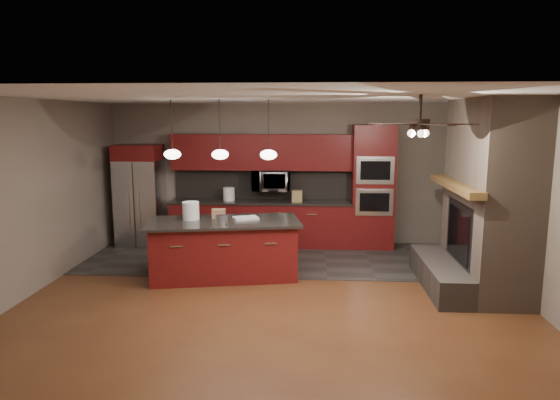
# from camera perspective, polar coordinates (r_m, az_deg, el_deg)

# --- Properties ---
(ground) EXTENTS (7.00, 7.00, 0.00)m
(ground) POSITION_cam_1_polar(r_m,az_deg,el_deg) (7.41, -0.56, -10.54)
(ground) COLOR brown
(ground) RESTS_ON ground
(ceiling) EXTENTS (7.00, 6.00, 0.02)m
(ceiling) POSITION_cam_1_polar(r_m,az_deg,el_deg) (6.96, -0.59, 11.66)
(ceiling) COLOR white
(ceiling) RESTS_ON back_wall
(back_wall) EXTENTS (7.00, 0.02, 2.80)m
(back_wall) POSITION_cam_1_polar(r_m,az_deg,el_deg) (10.02, 0.67, 2.98)
(back_wall) COLOR gray
(back_wall) RESTS_ON ground
(right_wall) EXTENTS (0.02, 6.00, 2.80)m
(right_wall) POSITION_cam_1_polar(r_m,az_deg,el_deg) (7.64, 26.61, -0.08)
(right_wall) COLOR gray
(right_wall) RESTS_ON ground
(left_wall) EXTENTS (0.02, 6.00, 2.80)m
(left_wall) POSITION_cam_1_polar(r_m,az_deg,el_deg) (8.09, -26.13, 0.44)
(left_wall) COLOR gray
(left_wall) RESTS_ON ground
(slate_tile_patch) EXTENTS (7.00, 2.40, 0.01)m
(slate_tile_patch) POSITION_cam_1_polar(r_m,az_deg,el_deg) (9.11, 0.26, -6.63)
(slate_tile_patch) COLOR #312E2C
(slate_tile_patch) RESTS_ON ground
(fireplace_column) EXTENTS (1.30, 2.10, 2.80)m
(fireplace_column) POSITION_cam_1_polar(r_m,az_deg,el_deg) (7.86, 22.33, -0.30)
(fireplace_column) COLOR #796656
(fireplace_column) RESTS_ON ground
(back_cabinetry) EXTENTS (3.59, 0.64, 2.20)m
(back_cabinetry) POSITION_cam_1_polar(r_m,az_deg,el_deg) (9.87, -2.17, -0.09)
(back_cabinetry) COLOR #611411
(back_cabinetry) RESTS_ON ground
(oven_tower) EXTENTS (0.80, 0.63, 2.38)m
(oven_tower) POSITION_cam_1_polar(r_m,az_deg,el_deg) (9.80, 10.56, 1.45)
(oven_tower) COLOR #611411
(oven_tower) RESTS_ON ground
(microwave) EXTENTS (0.73, 0.41, 0.50)m
(microwave) POSITION_cam_1_polar(r_m,az_deg,el_deg) (9.80, -1.01, 2.25)
(microwave) COLOR silver
(microwave) RESTS_ON back_cabinetry
(refrigerator) EXTENTS (0.85, 0.75, 2.00)m
(refrigerator) POSITION_cam_1_polar(r_m,az_deg,el_deg) (10.25, -15.70, 0.52)
(refrigerator) COLOR silver
(refrigerator) RESTS_ON ground
(kitchen_island) EXTENTS (2.54, 1.50, 0.92)m
(kitchen_island) POSITION_cam_1_polar(r_m,az_deg,el_deg) (8.02, -6.43, -5.55)
(kitchen_island) COLOR #611411
(kitchen_island) RESTS_ON ground
(white_bucket) EXTENTS (0.31, 0.31, 0.28)m
(white_bucket) POSITION_cam_1_polar(r_m,az_deg,el_deg) (8.04, -10.16, -1.22)
(white_bucket) COLOR white
(white_bucket) RESTS_ON kitchen_island
(paint_can) EXTENTS (0.19, 0.19, 0.12)m
(paint_can) POSITION_cam_1_polar(r_m,az_deg,el_deg) (7.73, -6.69, -2.19)
(paint_can) COLOR #B5B5BA
(paint_can) RESTS_ON kitchen_island
(paint_tray) EXTENTS (0.45, 0.39, 0.04)m
(paint_tray) POSITION_cam_1_polar(r_m,az_deg,el_deg) (7.98, -3.93, -2.07)
(paint_tray) COLOR silver
(paint_tray) RESTS_ON kitchen_island
(cardboard_box) EXTENTS (0.24, 0.19, 0.14)m
(cardboard_box) POSITION_cam_1_polar(r_m,az_deg,el_deg) (8.14, -7.03, -1.53)
(cardboard_box) COLOR #8D6549
(cardboard_box) RESTS_ON kitchen_island
(counter_bucket) EXTENTS (0.24, 0.24, 0.26)m
(counter_bucket) POSITION_cam_1_polar(r_m,az_deg,el_deg) (9.89, -5.87, 0.68)
(counter_bucket) COLOR white
(counter_bucket) RESTS_ON back_cabinetry
(counter_box) EXTENTS (0.20, 0.16, 0.22)m
(counter_box) POSITION_cam_1_polar(r_m,az_deg,el_deg) (9.71, 1.98, 0.45)
(counter_box) COLOR tan
(counter_box) RESTS_ON back_cabinetry
(pendant_left) EXTENTS (0.26, 0.26, 0.92)m
(pendant_left) POSITION_cam_1_polar(r_m,az_deg,el_deg) (7.96, -12.19, 5.16)
(pendant_left) COLOR black
(pendant_left) RESTS_ON ceiling
(pendant_center) EXTENTS (0.26, 0.26, 0.92)m
(pendant_center) POSITION_cam_1_polar(r_m,az_deg,el_deg) (7.79, -6.85, 5.22)
(pendant_center) COLOR black
(pendant_center) RESTS_ON ceiling
(pendant_right) EXTENTS (0.26, 0.26, 0.92)m
(pendant_right) POSITION_cam_1_polar(r_m,az_deg,el_deg) (7.69, -1.32, 5.23)
(pendant_right) COLOR black
(pendant_right) RESTS_ON ceiling
(ceiling_fan) EXTENTS (1.27, 1.33, 0.41)m
(ceiling_fan) POSITION_cam_1_polar(r_m,az_deg,el_deg) (6.27, 15.67, 8.42)
(ceiling_fan) COLOR black
(ceiling_fan) RESTS_ON ceiling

